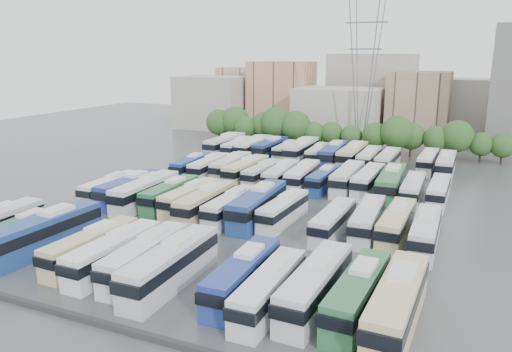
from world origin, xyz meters
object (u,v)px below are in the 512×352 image
at_px(bus_r0_s4, 92,246).
at_px(bus_r0_s5, 114,253).
at_px(bus_r0_s2, 45,232).
at_px(bus_r1_s4, 190,198).
at_px(bus_r3_s3, 271,148).
at_px(bus_r0_s1, 23,231).
at_px(bus_r2_s4, 246,170).
at_px(bus_r3_s8, 352,155).
at_px(bus_r1_s12, 396,224).
at_px(bus_r1_s11, 368,220).
at_px(bus_r3_s12, 428,161).
at_px(bus_r2_s6, 281,175).
at_px(bus_r3_s1, 239,147).
at_px(bus_r2_s1, 192,166).
at_px(bus_r3_s0, 225,144).
at_px(bus_r0_s13, 397,303).
at_px(bus_r1_s13, 426,232).
at_px(bus_r3_s6, 318,154).
at_px(bus_r1_s7, 258,205).
at_px(bus_r0_s7, 171,265).
at_px(bus_r1_s1, 130,189).
at_px(bus_r3_s5, 301,150).
at_px(bus_r2_s8, 324,179).
at_px(electricity_pylon, 365,61).
at_px(bus_r1_s5, 206,203).
at_px(bus_r0_s12, 358,293).
at_px(bus_r2_s3, 231,166).
at_px(bus_r2_s5, 263,173).
at_px(bus_r3_s13, 446,165).
at_px(bus_r2_s12, 413,190).
at_px(bus_r2_s2, 209,167).
at_px(bus_r1_s0, 110,187).
at_px(bus_r1_s8, 283,210).
at_px(bus_r0_s11, 316,285).
at_px(bus_r3_s9, 369,159).
at_px(bus_r2_s13, 439,191).
at_px(bus_r3_s2, 254,147).
at_px(bus_r2_s7, 302,176).
at_px(bus_r1_s6, 231,206).
at_px(bus_r0_s9, 243,275).
at_px(bus_r3_s7, 334,154).
at_px(bus_r3_s10, 388,161).

height_order(bus_r0_s4, bus_r0_s5, bus_r0_s5).
bearing_deg(bus_r0_s2, bus_r1_s4, 72.87).
bearing_deg(bus_r3_s3, bus_r0_s1, -94.91).
relative_size(bus_r2_s4, bus_r3_s8, 0.90).
bearing_deg(bus_r1_s12, bus_r1_s11, 178.36).
bearing_deg(bus_r3_s12, bus_r0_s4, -114.25).
relative_size(bus_r2_s6, bus_r3_s1, 1.00).
bearing_deg(bus_r2_s1, bus_r3_s0, 97.06).
xyz_separation_m(bus_r0_s13, bus_r1_s13, (0.22, 17.67, -0.24)).
xyz_separation_m(bus_r2_s1, bus_r3_s6, (16.57, 18.52, -0.02)).
bearing_deg(bus_r1_s4, bus_r2_s4, 91.18).
bearing_deg(bus_r1_s7, bus_r0_s7, -91.34).
height_order(bus_r1_s1, bus_r3_s5, bus_r3_s5).
xyz_separation_m(bus_r1_s12, bus_r2_s8, (-13.40, 16.80, -0.17)).
bearing_deg(electricity_pylon, bus_r1_s5, -97.09).
distance_m(bus_r0_s12, bus_r2_s3, 46.98).
bearing_deg(bus_r2_s1, bus_r1_s4, -62.38).
distance_m(bus_r1_s13, bus_r2_s5, 31.96).
bearing_deg(bus_r3_s13, bus_r2_s8, -133.69).
distance_m(bus_r2_s12, bus_r3_s5, 30.35).
height_order(bus_r2_s1, bus_r2_s6, bus_r2_s6).
bearing_deg(bus_r2_s2, bus_r1_s11, -31.46).
bearing_deg(bus_r1_s0, bus_r3_s3, 73.94).
xyz_separation_m(bus_r1_s0, bus_r3_s12, (39.61, 36.51, 0.11)).
bearing_deg(bus_r1_s8, bus_r2_s8, 92.59).
height_order(bus_r0_s11, bus_r1_s8, bus_r0_s11).
bearing_deg(bus_r1_s8, bus_r2_s6, 114.96).
xyz_separation_m(electricity_pylon, bus_r1_s8, (2.87, -55.13, -16.96)).
distance_m(bus_r3_s9, bus_r3_s13, 13.05).
bearing_deg(electricity_pylon, bus_r1_s8, -87.02).
bearing_deg(bus_r1_s11, bus_r3_s3, 124.20).
xyz_separation_m(bus_r0_s11, bus_r1_s13, (6.85, 17.07, -0.13)).
bearing_deg(bus_r2_s13, bus_r2_s12, -165.60).
bearing_deg(bus_r1_s7, bus_r0_s1, -139.45).
relative_size(bus_r3_s2, bus_r3_s8, 0.97).
bearing_deg(bus_r0_s12, bus_r2_s1, 138.83).
relative_size(bus_r1_s12, bus_r3_s6, 1.08).
distance_m(bus_r1_s0, bus_r3_s3, 37.29).
bearing_deg(bus_r2_s7, bus_r1_s8, -81.62).
bearing_deg(bus_r3_s0, bus_r3_s6, 1.12).
distance_m(electricity_pylon, bus_r0_s13, 78.17).
relative_size(bus_r2_s4, bus_r3_s1, 1.04).
bearing_deg(bus_r0_s4, bus_r0_s2, 177.94).
distance_m(bus_r0_s4, bus_r1_s6, 18.66).
relative_size(bus_r0_s9, bus_r1_s12, 1.00).
height_order(bus_r1_s0, bus_r3_s9, bus_r3_s9).
relative_size(bus_r2_s12, bus_r3_s0, 0.88).
relative_size(bus_r0_s11, bus_r3_s7, 0.95).
xyz_separation_m(bus_r2_s5, bus_r2_s12, (23.17, -0.75, 0.09)).
height_order(bus_r3_s2, bus_r3_s10, bus_r3_s2).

